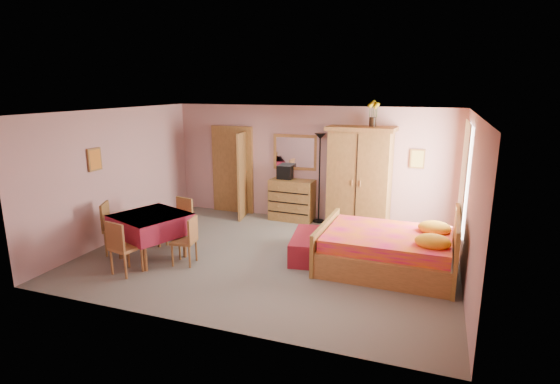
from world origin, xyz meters
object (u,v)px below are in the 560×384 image
at_px(wardrobe, 360,179).
at_px(chair_west, 117,228).
at_px(bench, 306,246).
at_px(floor_lamp, 319,179).
at_px(sunflower_vase, 373,113).
at_px(dining_table, 152,236).
at_px(stereo, 285,172).
at_px(chair_north, 178,222).
at_px(wall_mirror, 295,152).
at_px(bed, 387,239).
at_px(chair_south, 126,247).
at_px(chair_east, 184,241).
at_px(chest_of_drawers, 292,200).

height_order(wardrobe, chair_west, wardrobe).
height_order(wardrobe, bench, wardrobe).
distance_m(floor_lamp, sunflower_vase, 1.85).
bearing_deg(dining_table, chair_west, 179.62).
bearing_deg(floor_lamp, stereo, -178.72).
bearing_deg(chair_north, wardrobe, -131.81).
xyz_separation_m(wall_mirror, bench, (0.94, -2.26, -1.34)).
height_order(floor_lamp, sunflower_vase, sunflower_vase).
bearing_deg(bed, wardrobe, 113.98).
height_order(stereo, chair_north, stereo).
relative_size(chair_south, chair_north, 1.01).
relative_size(wall_mirror, wardrobe, 0.47).
height_order(stereo, bench, stereo).
height_order(bed, chair_north, bed).
xyz_separation_m(stereo, sunflower_vase, (1.94, -0.06, 1.37)).
distance_m(floor_lamp, dining_table, 3.89).
relative_size(stereo, sunflower_vase, 0.63).
distance_m(stereo, wardrobe, 1.74).
relative_size(stereo, bench, 0.27).
bearing_deg(bench, sunflower_vase, 68.34).
height_order(dining_table, chair_south, chair_south).
height_order(bench, chair_north, chair_north).
bearing_deg(bed, sunflower_vase, 108.12).
height_order(chair_south, chair_east, chair_south).
distance_m(chair_north, chair_west, 1.11).
xyz_separation_m(dining_table, chair_south, (0.00, -0.70, 0.05)).
xyz_separation_m(chest_of_drawers, sunflower_vase, (1.75, -0.02, 2.00)).
xyz_separation_m(chair_west, chair_east, (1.43, -0.04, -0.06)).
height_order(floor_lamp, bench, floor_lamp).
distance_m(wardrobe, bench, 2.23).
xyz_separation_m(dining_table, chair_west, (-0.75, 0.00, 0.07)).
xyz_separation_m(chest_of_drawers, wardrobe, (1.54, -0.09, 0.63)).
relative_size(chest_of_drawers, chair_west, 1.04).
relative_size(wardrobe, dining_table, 1.98).
xyz_separation_m(dining_table, chair_east, (0.68, -0.03, 0.01)).
distance_m(sunflower_vase, chair_east, 4.57).
height_order(sunflower_vase, dining_table, sunflower_vase).
bearing_deg(dining_table, bench, 21.33).
height_order(bed, chair_east, bed).
distance_m(chest_of_drawers, chair_east, 3.23).
height_order(wardrobe, bed, wardrobe).
distance_m(chair_north, chair_east, 1.00).
bearing_deg(stereo, dining_table, -114.91).
height_order(floor_lamp, chair_north, floor_lamp).
distance_m(dining_table, chair_east, 0.68).
relative_size(wall_mirror, stereo, 3.08).
bearing_deg(sunflower_vase, chair_south, -132.14).
distance_m(wall_mirror, chair_north, 3.15).
bearing_deg(chair_north, floor_lamp, -120.00).
height_order(wall_mirror, chair_east, wall_mirror).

